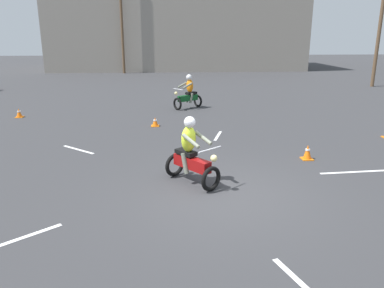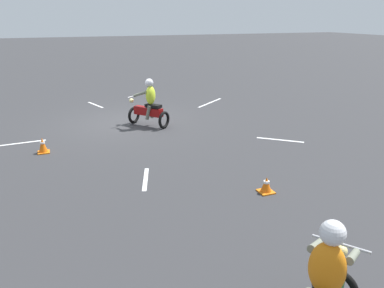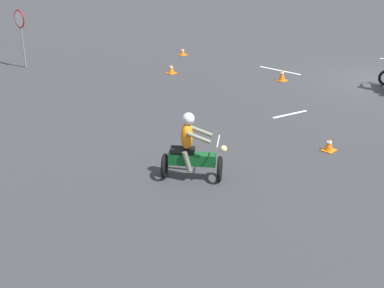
# 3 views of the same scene
# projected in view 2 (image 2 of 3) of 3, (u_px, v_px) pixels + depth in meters

# --- Properties ---
(ground_plane) EXTENTS (120.00, 120.00, 0.00)m
(ground_plane) POSITION_uv_depth(u_px,v_px,m) (126.00, 122.00, 13.57)
(ground_plane) COLOR #333335
(motorcycle_rider_foreground) EXTENTS (1.34, 1.47, 1.66)m
(motorcycle_rider_foreground) POSITION_uv_depth(u_px,v_px,m) (149.00, 106.00, 12.90)
(motorcycle_rider_foreground) COLOR black
(motorcycle_rider_foreground) RESTS_ON ground
(traffic_cone_mid_center) EXTENTS (0.32, 0.32, 0.36)m
(traffic_cone_mid_center) POSITION_uv_depth(u_px,v_px,m) (266.00, 185.00, 8.15)
(traffic_cone_mid_center) COLOR orange
(traffic_cone_mid_center) RESTS_ON ground
(traffic_cone_mid_left) EXTENTS (0.32, 0.32, 0.44)m
(traffic_cone_mid_left) POSITION_uv_depth(u_px,v_px,m) (43.00, 146.00, 10.50)
(traffic_cone_mid_left) COLOR orange
(traffic_cone_mid_left) RESTS_ON ground
(lane_stripe_e) EXTENTS (1.87, 0.22, 0.01)m
(lane_stripe_e) POSITION_uv_depth(u_px,v_px,m) (13.00, 144.00, 11.27)
(lane_stripe_e) COLOR silver
(lane_stripe_e) RESTS_ON ground
(lane_stripe_n) EXTENTS (0.48, 1.27, 0.01)m
(lane_stripe_n) POSITION_uv_depth(u_px,v_px,m) (146.00, 179.00, 8.86)
(lane_stripe_n) COLOR silver
(lane_stripe_n) RESTS_ON ground
(lane_stripe_nw) EXTENTS (1.17, 1.01, 0.01)m
(lane_stripe_nw) POSITION_uv_depth(u_px,v_px,m) (280.00, 140.00, 11.64)
(lane_stripe_nw) COLOR silver
(lane_stripe_nw) RESTS_ON ground
(lane_stripe_sw) EXTENTS (1.70, 1.40, 0.01)m
(lane_stripe_sw) POSITION_uv_depth(u_px,v_px,m) (210.00, 103.00, 16.60)
(lane_stripe_sw) COLOR silver
(lane_stripe_sw) RESTS_ON ground
(lane_stripe_s) EXTENTS (0.53, 1.34, 0.01)m
(lane_stripe_s) POSITION_uv_depth(u_px,v_px,m) (95.00, 105.00, 16.21)
(lane_stripe_s) COLOR silver
(lane_stripe_s) RESTS_ON ground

